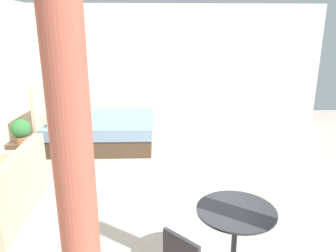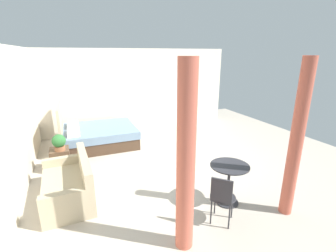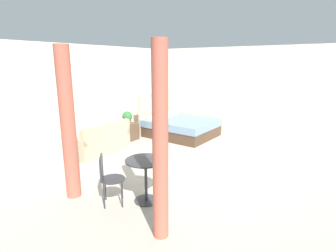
# 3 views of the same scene
# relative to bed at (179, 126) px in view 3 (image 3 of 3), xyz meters

# --- Properties ---
(ground_plane) EXTENTS (8.91, 9.66, 0.02)m
(ground_plane) POSITION_rel_bed_xyz_m (-1.79, -1.65, -0.32)
(ground_plane) COLOR #B2A899
(wall_back) EXTENTS (8.91, 0.12, 2.81)m
(wall_back) POSITION_rel_bed_xyz_m (-1.79, 1.68, 1.10)
(wall_back) COLOR silver
(wall_back) RESTS_ON ground
(wall_right) EXTENTS (0.12, 6.66, 2.81)m
(wall_right) POSITION_rel_bed_xyz_m (1.16, -1.65, 1.10)
(wall_right) COLOR silver
(wall_right) RESTS_ON ground
(bed) EXTENTS (1.77, 2.09, 1.33)m
(bed) POSITION_rel_bed_xyz_m (0.00, 0.00, 0.00)
(bed) COLOR #473323
(bed) RESTS_ON ground
(couch) EXTENTS (1.62, 0.89, 0.81)m
(couch) POSITION_rel_bed_xyz_m (-2.63, 0.80, -0.04)
(couch) COLOR tan
(couch) RESTS_ON ground
(nightstand) EXTENTS (0.44, 0.42, 0.52)m
(nightstand) POSITION_rel_bed_xyz_m (-1.29, 0.99, -0.05)
(nightstand) COLOR brown
(nightstand) RESTS_ON ground
(potted_plant) EXTENTS (0.30, 0.30, 0.39)m
(potted_plant) POSITION_rel_bed_xyz_m (-1.39, 0.96, 0.42)
(potted_plant) COLOR #935B3D
(potted_plant) RESTS_ON nightstand
(balcony_table) EXTENTS (0.69, 0.69, 0.76)m
(balcony_table) POSITION_rel_bed_xyz_m (-3.89, -1.87, 0.22)
(balcony_table) COLOR #2D2D33
(balcony_table) RESTS_ON ground
(cafe_chair_near_window) EXTENTS (0.58, 0.58, 0.86)m
(cafe_chair_near_window) POSITION_rel_bed_xyz_m (-4.33, -1.42, 0.21)
(cafe_chair_near_window) COLOR #2D2D33
(cafe_chair_near_window) RESTS_ON ground
(curtain_left) EXTENTS (0.21, 0.21, 2.63)m
(curtain_left) POSITION_rel_bed_xyz_m (-4.49, -2.65, 1.00)
(curtain_left) COLOR #C15B47
(curtain_left) RESTS_ON ground
(curtain_right) EXTENTS (0.25, 0.25, 2.63)m
(curtain_right) POSITION_rel_bed_xyz_m (-4.49, -0.68, 1.00)
(curtain_right) COLOR #C15B47
(curtain_right) RESTS_ON ground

